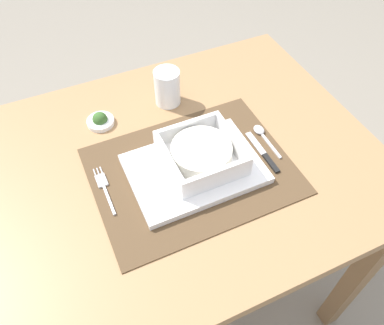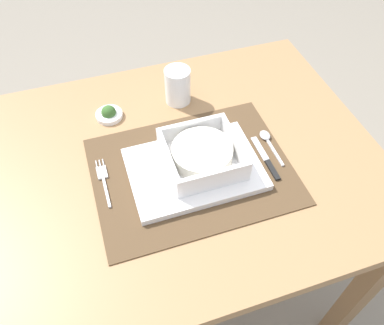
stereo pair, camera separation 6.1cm
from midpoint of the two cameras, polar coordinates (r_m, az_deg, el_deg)
ground_plane at (r=1.53m, az=-0.08°, el=-17.50°), size 6.00×6.00×0.00m
dining_table at (r=0.99m, az=-0.11°, el=-3.62°), size 0.94×0.73×0.73m
placemat at (r=0.88m, az=1.98°, el=-1.28°), size 0.44×0.34×0.00m
serving_plate at (r=0.87m, az=2.34°, el=-1.02°), size 0.29×0.21×0.02m
porridge_bowl at (r=0.86m, az=3.50°, el=1.05°), size 0.16×0.16×0.05m
fork at (r=0.88m, az=-10.91°, el=-2.41°), size 0.02×0.14×0.00m
spoon at (r=0.96m, az=12.66°, el=3.39°), size 0.02×0.12×0.01m
butter_knife at (r=0.91m, az=12.78°, el=0.21°), size 0.01×0.13×0.01m
drinking_glass at (r=1.02m, az=-0.36°, el=10.91°), size 0.07×0.07×0.10m
condiment_saucer at (r=1.01m, az=-10.36°, el=6.96°), size 0.07×0.07×0.04m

